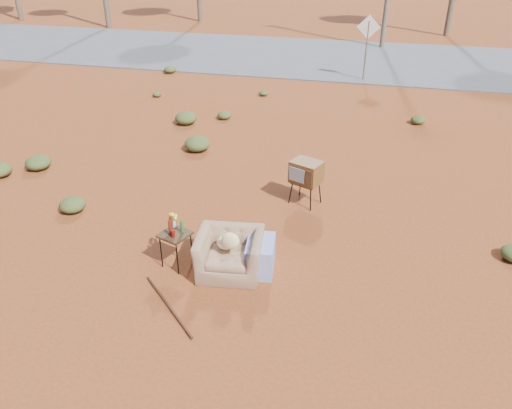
# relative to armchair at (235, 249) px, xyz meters

# --- Properties ---
(ground) EXTENTS (140.00, 140.00, 0.00)m
(ground) POSITION_rel_armchair_xyz_m (-0.13, -0.42, -0.42)
(ground) COLOR brown
(ground) RESTS_ON ground
(highway) EXTENTS (140.00, 7.00, 0.04)m
(highway) POSITION_rel_armchair_xyz_m (-0.13, 14.58, -0.40)
(highway) COLOR #565659
(highway) RESTS_ON ground
(armchair) EXTENTS (1.26, 0.90, 0.89)m
(armchair) POSITION_rel_armchair_xyz_m (0.00, 0.00, 0.00)
(armchair) COLOR #8D6A4D
(armchair) RESTS_ON ground
(tv_unit) EXTENTS (0.68, 0.63, 0.90)m
(tv_unit) POSITION_rel_armchair_xyz_m (0.73, 2.44, 0.25)
(tv_unit) COLOR black
(tv_unit) RESTS_ON ground
(side_table) EXTENTS (0.55, 0.55, 0.87)m
(side_table) POSITION_rel_armchair_xyz_m (-0.97, -0.06, 0.22)
(side_table) COLOR #392614
(side_table) RESTS_ON ground
(rusty_bar) EXTENTS (1.15, 1.10, 0.04)m
(rusty_bar) POSITION_rel_armchair_xyz_m (-0.72, -1.06, -0.40)
(rusty_bar) COLOR #472413
(rusty_bar) RESTS_ON ground
(road_sign) EXTENTS (0.78, 0.06, 2.19)m
(road_sign) POSITION_rel_armchair_xyz_m (1.37, 11.58, 1.09)
(road_sign) COLOR brown
(road_sign) RESTS_ON ground
(scrub_patch) EXTENTS (17.49, 8.07, 0.33)m
(scrub_patch) POSITION_rel_armchair_xyz_m (-0.96, 3.99, -0.28)
(scrub_patch) COLOR #485224
(scrub_patch) RESTS_ON ground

